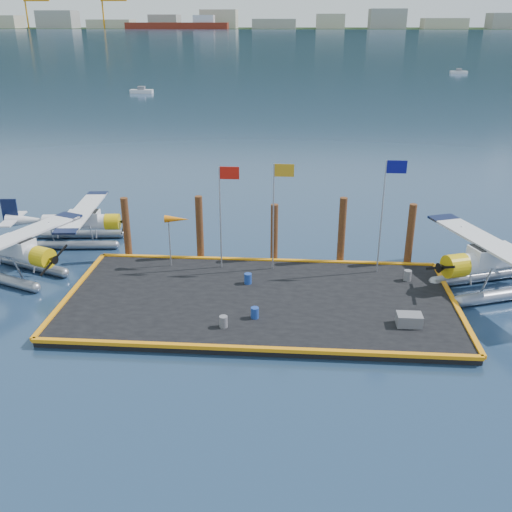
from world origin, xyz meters
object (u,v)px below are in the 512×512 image
(crate, at_px, (409,320))
(piling_1, at_px, (200,230))
(drum_4, at_px, (408,275))
(drum_5, at_px, (248,279))
(flagpole_blue, at_px, (387,200))
(piling_4, at_px, (410,237))
(drum_1, at_px, (255,313))
(piling_0, at_px, (127,229))
(seaplane_d, at_px, (497,264))
(flagpole_yellow, at_px, (277,201))
(seaplane_c, at_px, (79,224))
(drum_3, at_px, (223,322))
(windsock, at_px, (177,220))
(piling_2, at_px, (274,235))
(flagpole_red, at_px, (224,202))
(piling_3, at_px, (342,233))
(seaplane_b, at_px, (13,253))

(crate, relative_size, piling_1, 0.28)
(drum_4, xyz_separation_m, drum_5, (-8.81, -1.06, -0.01))
(flagpole_blue, xyz_separation_m, piling_4, (1.80, 1.60, -2.69))
(drum_1, height_order, piling_0, piling_0)
(drum_5, bearing_deg, seaplane_d, 3.95)
(flagpole_yellow, xyz_separation_m, piling_0, (-9.20, 1.60, -2.51))
(flagpole_yellow, height_order, piling_4, flagpole_yellow)
(seaplane_c, relative_size, drum_3, 15.71)
(drum_1, xyz_separation_m, windsock, (-4.94, 5.99, 2.55))
(windsock, height_order, piling_2, piling_2)
(seaplane_c, relative_size, piling_4, 2.20)
(flagpole_blue, bearing_deg, flagpole_red, 180.00)
(drum_3, relative_size, flagpole_yellow, 0.09)
(drum_3, bearing_deg, drum_5, 81.41)
(drum_3, bearing_deg, flagpole_yellow, 72.51)
(crate, distance_m, piling_3, 8.37)
(seaplane_c, bearing_deg, seaplane_d, 72.78)
(crate, bearing_deg, drum_5, 153.17)
(drum_4, distance_m, piling_2, 8.09)
(piling_0, bearing_deg, piling_3, 0.00)
(seaplane_d, bearing_deg, drum_5, 73.82)
(drum_3, bearing_deg, crate, 5.25)
(drum_1, bearing_deg, piling_3, 58.83)
(flagpole_yellow, bearing_deg, drum_5, -124.71)
(drum_3, bearing_deg, drum_1, 35.10)
(seaplane_c, bearing_deg, windsock, 55.75)
(seaplane_d, distance_m, flagpole_yellow, 12.40)
(drum_4, bearing_deg, piling_0, 170.88)
(drum_1, bearing_deg, seaplane_b, 161.79)
(flagpole_yellow, distance_m, piling_4, 8.35)
(seaplane_b, bearing_deg, piling_0, 138.26)
(windsock, xyz_separation_m, piling_0, (-3.47, 1.60, -1.23))
(drum_5, height_order, flagpole_yellow, flagpole_yellow)
(drum_3, bearing_deg, windsock, 116.84)
(flagpole_blue, height_order, piling_3, flagpole_blue)
(seaplane_c, bearing_deg, seaplane_b, -24.95)
(drum_3, height_order, flagpole_yellow, flagpole_yellow)
(flagpole_yellow, relative_size, flagpole_blue, 0.95)
(flagpole_blue, relative_size, piling_3, 1.51)
(piling_2, bearing_deg, flagpole_red, -150.20)
(drum_1, xyz_separation_m, drum_3, (-1.41, -0.99, 0.00))
(piling_1, bearing_deg, drum_5, -48.92)
(seaplane_c, relative_size, drum_4, 14.81)
(seaplane_c, height_order, piling_0, piling_0)
(drum_4, bearing_deg, flagpole_yellow, 171.82)
(drum_4, bearing_deg, crate, -98.75)
(drum_4, distance_m, piling_4, 2.99)
(piling_0, distance_m, piling_1, 4.50)
(drum_3, distance_m, flagpole_yellow, 8.26)
(seaplane_c, bearing_deg, flagpole_red, 62.66)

